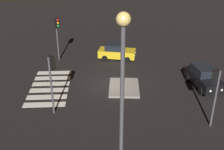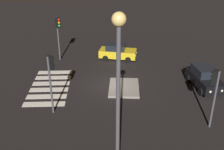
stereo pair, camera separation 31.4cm
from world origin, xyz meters
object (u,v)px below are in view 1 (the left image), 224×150
(car_yellow, at_px, (117,52))
(traffic_light_east, at_px, (52,71))
(traffic_light_south, at_px, (57,29))
(street_lamp, at_px, (122,84))
(traffic_light_north, at_px, (215,84))
(traffic_island, at_px, (124,87))
(car_black, at_px, (204,77))

(car_yellow, distance_m, traffic_light_east, 11.47)
(traffic_light_south, height_order, street_lamp, street_lamp)
(car_yellow, height_order, traffic_light_north, traffic_light_north)
(traffic_island, height_order, traffic_light_east, traffic_light_east)
(car_yellow, height_order, traffic_light_east, traffic_light_east)
(traffic_island, distance_m, traffic_light_north, 8.13)
(traffic_light_north, bearing_deg, car_yellow, -21.53)
(traffic_island, distance_m, car_yellow, 6.67)
(car_black, distance_m, street_lamp, 14.12)
(traffic_island, xyz_separation_m, car_yellow, (-6.63, -0.18, 0.73))
(car_black, bearing_deg, traffic_light_south, -123.79)
(traffic_island, height_order, traffic_light_south, traffic_light_south)
(traffic_island, relative_size, traffic_light_east, 0.81)
(traffic_light_south, distance_m, street_lamp, 17.96)
(car_yellow, xyz_separation_m, street_lamp, (17.14, -0.99, 5.09))
(car_yellow, xyz_separation_m, traffic_light_east, (9.96, -5.12, 2.47))
(car_black, xyz_separation_m, car_yellow, (-6.61, -6.95, -0.05))
(car_yellow, height_order, traffic_light_south, traffic_light_south)
(traffic_light_south, relative_size, street_lamp, 0.51)
(car_black, height_order, traffic_light_north, traffic_light_north)
(traffic_island, distance_m, street_lamp, 12.08)
(traffic_light_south, bearing_deg, traffic_island, 2.31)
(street_lamp, bearing_deg, car_black, 142.96)
(traffic_light_south, bearing_deg, car_black, 22.29)
(traffic_light_east, xyz_separation_m, traffic_light_north, (2.16, 10.48, -0.19))
(traffic_light_north, bearing_deg, traffic_light_east, 32.97)
(car_black, bearing_deg, traffic_island, -96.81)
(traffic_light_north, height_order, traffic_light_south, traffic_light_south)
(car_yellow, relative_size, traffic_light_north, 1.00)
(traffic_island, relative_size, traffic_light_south, 0.78)
(traffic_light_east, relative_size, traffic_light_north, 1.06)
(traffic_light_east, bearing_deg, car_yellow, 20.47)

